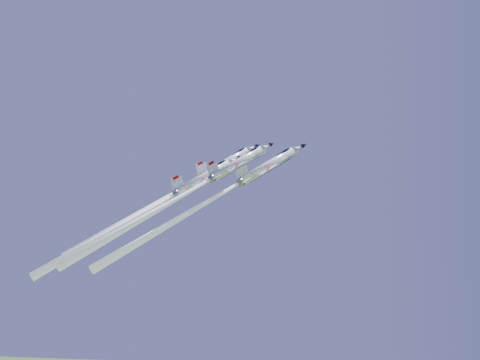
% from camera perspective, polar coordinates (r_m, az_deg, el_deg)
% --- Properties ---
extents(jet_lead, '(36.78, 17.84, 33.74)m').
position_cam_1_polar(jet_lead, '(109.72, -3.30, -2.22)').
color(jet_lead, white).
extents(jet_left, '(33.98, 16.47, 31.28)m').
position_cam_1_polar(jet_left, '(114.10, -7.40, -1.62)').
color(jet_left, white).
extents(jet_right, '(34.11, 16.50, 31.59)m').
position_cam_1_polar(jet_right, '(104.07, -6.80, -2.03)').
color(jet_right, white).
extents(jet_slot, '(34.79, 16.89, 31.78)m').
position_cam_1_polar(jet_slot, '(110.19, -9.87, -3.22)').
color(jet_slot, white).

